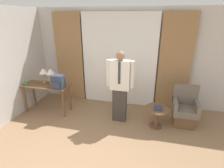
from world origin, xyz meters
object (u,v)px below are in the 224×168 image
table_lamp_right (50,72)px  armchair (184,110)px  side_table (157,114)px  book (158,108)px  desk (47,89)px  person (120,85)px  bottle_near_edge (26,83)px  table_lamp_left (43,72)px  backpack (58,82)px

table_lamp_right → armchair: size_ratio=0.45×
table_lamp_right → side_table: bearing=-4.2°
side_table → table_lamp_right: bearing=175.8°
side_table → book: book is taller
book → desk: bearing=178.0°
table_lamp_right → person: (1.88, -0.12, -0.14)m
armchair → side_table: (-0.65, -0.29, -0.02)m
bottle_near_edge → side_table: size_ratio=0.33×
table_lamp_right → person: size_ratio=0.24×
table_lamp_left → side_table: 3.09m
backpack → armchair: bearing=6.2°
desk → person: 2.01m
table_lamp_left → armchair: bearing=1.4°
armchair → side_table: bearing=-155.6°
table_lamp_right → armchair: table_lamp_right is taller
table_lamp_left → side_table: table_lamp_left is taller
table_lamp_right → book: bearing=-4.4°
table_lamp_left → book: table_lamp_left is taller
backpack → armchair: backpack is taller
table_lamp_right → book: size_ratio=1.82×
book → person: bearing=174.1°
desk → person: size_ratio=0.71×
table_lamp_right → bottle_near_edge: table_lamp_right is taller
table_lamp_right → armchair: 3.51m
armchair → table_lamp_left: bearing=-178.6°
table_lamp_left → person: bearing=-3.3°
person → armchair: person is taller
bottle_near_edge → backpack: (0.91, 0.04, 0.09)m
table_lamp_left → armchair: size_ratio=0.45×
armchair → table_lamp_right: bearing=-178.5°
desk → bottle_near_edge: 0.53m
side_table → book: size_ratio=2.41×
backpack → desk: bearing=164.3°
desk → bottle_near_edge: size_ratio=6.85×
desk → table_lamp_right: size_ratio=2.96×
person → book: bearing=-5.9°
person → armchair: size_ratio=1.85×
side_table → backpack: bearing=-179.1°
backpack → book: (2.46, 0.03, -0.43)m
bottle_near_edge → side_table: bearing=1.3°
desk → book: desk is taller
table_lamp_right → bottle_near_edge: (-0.57, -0.28, -0.25)m
table_lamp_left → bottle_near_edge: 0.52m
table_lamp_right → side_table: table_lamp_right is taller
table_lamp_left → bottle_near_edge: bearing=-141.8°
desk → backpack: bearing=-15.7°
bottle_near_edge → desk: bearing=19.5°
table_lamp_left → book: size_ratio=1.82×
armchair → backpack: bearing=-173.8°
bottle_near_edge → armchair: bearing=5.3°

